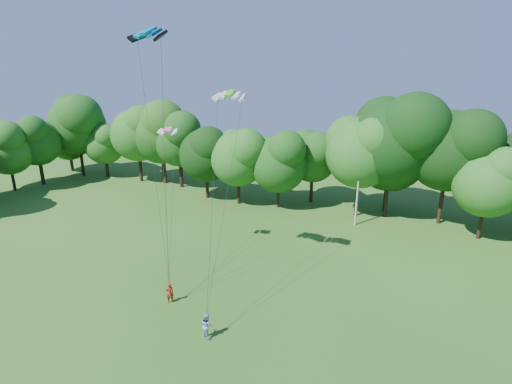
% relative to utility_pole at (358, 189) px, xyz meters
% --- Properties ---
extents(utility_pole, '(1.64, 0.34, 8.26)m').
position_rel_utility_pole_xyz_m(utility_pole, '(0.00, 0.00, 0.00)').
color(utility_pole, '#B6B7AD').
rests_on(utility_pole, ground).
extents(kite_flyer_left, '(0.71, 0.66, 1.62)m').
position_rel_utility_pole_xyz_m(kite_flyer_left, '(-10.10, -21.46, -3.43)').
color(kite_flyer_left, maroon).
rests_on(kite_flyer_left, ground).
extents(kite_flyer_right, '(1.09, 1.03, 1.78)m').
position_rel_utility_pole_xyz_m(kite_flyer_right, '(-5.42, -23.88, -3.35)').
color(kite_flyer_right, '#97AED1').
rests_on(kite_flyer_right, ground).
extents(kite_teal, '(2.95, 1.60, 0.67)m').
position_rel_utility_pole_xyz_m(kite_teal, '(-11.86, -19.38, 15.30)').
color(kite_teal, '#04688C').
rests_on(kite_teal, ground).
extents(kite_green, '(2.55, 1.30, 0.51)m').
position_rel_utility_pole_xyz_m(kite_green, '(-7.30, -16.26, 11.11)').
color(kite_green, green).
rests_on(kite_green, ground).
extents(kite_pink, '(1.87, 1.29, 0.36)m').
position_rel_utility_pole_xyz_m(kite_pink, '(-14.05, -14.89, 7.83)').
color(kite_pink, '#FE469A').
rests_on(kite_pink, ground).
extents(tree_back_west, '(9.18, 9.18, 13.36)m').
position_rel_utility_pole_xyz_m(tree_back_west, '(-29.95, 5.42, 4.10)').
color(tree_back_west, '#352215').
rests_on(tree_back_west, ground).
extents(tree_back_center, '(10.59, 10.59, 15.40)m').
position_rel_utility_pole_xyz_m(tree_back_center, '(2.76, 4.09, 5.37)').
color(tree_back_center, '#2E2112').
rests_on(tree_back_center, ground).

